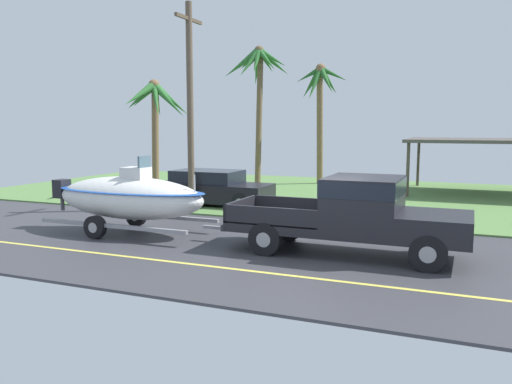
{
  "coord_description": "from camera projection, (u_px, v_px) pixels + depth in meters",
  "views": [
    {
      "loc": [
        3.6,
        -11.83,
        3.12
      ],
      "look_at": [
        -1.68,
        0.82,
        1.36
      ],
      "focal_mm": 36.52,
      "sensor_mm": 36.0,
      "label": 1
    }
  ],
  "objects": [
    {
      "name": "pickup_truck_towing",
      "position": [
        362.0,
        212.0,
        12.46
      ],
      "size": [
        5.94,
        2.03,
        1.9
      ],
      "color": "black",
      "rests_on": "ground"
    },
    {
      "name": "utility_pole",
      "position": [
        190.0,
        104.0,
        19.02
      ],
      "size": [
        0.24,
        1.8,
        7.52
      ],
      "color": "brown",
      "rests_on": "ground"
    },
    {
      "name": "ground",
      "position": [
        370.0,
        206.0,
        20.27
      ],
      "size": [
        36.0,
        22.0,
        0.11
      ],
      "color": "#38383D"
    },
    {
      "name": "carport_awning",
      "position": [
        492.0,
        142.0,
        23.1
      ],
      "size": [
        7.1,
        5.0,
        2.53
      ],
      "color": "#4C4238",
      "rests_on": "ground"
    },
    {
      "name": "boat_on_trailer",
      "position": [
        129.0,
        197.0,
        15.04
      ],
      "size": [
        6.0,
        2.14,
        2.27
      ],
      "color": "gray",
      "rests_on": "ground"
    },
    {
      "name": "palm_tree_far_left",
      "position": [
        258.0,
        73.0,
        26.32
      ],
      "size": [
        3.34,
        2.86,
        7.12
      ],
      "color": "brown",
      "rests_on": "ground"
    },
    {
      "name": "palm_tree_near_left",
      "position": [
        320.0,
        92.0,
        27.0
      ],
      "size": [
        2.9,
        2.9,
        6.31
      ],
      "color": "brown",
      "rests_on": "ground"
    },
    {
      "name": "palm_tree_mid",
      "position": [
        154.0,
        106.0,
        22.76
      ],
      "size": [
        3.25,
        3.22,
        5.13
      ],
      "color": "brown",
      "rests_on": "ground"
    },
    {
      "name": "parked_sedan_far",
      "position": [
        212.0,
        188.0,
        20.41
      ],
      "size": [
        4.59,
        1.91,
        1.38
      ],
      "color": "black",
      "rests_on": "ground"
    }
  ]
}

